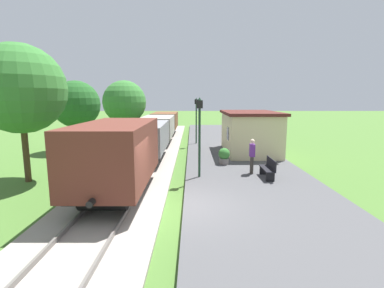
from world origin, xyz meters
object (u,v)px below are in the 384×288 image
at_px(potted_planter, 225,156).
at_px(lamp_post_far, 197,112).
at_px(bench_near_hut, 269,168).
at_px(freight_train, 152,133).
at_px(station_hut, 250,132).
at_px(person_waiting, 252,155).
at_px(tree_field_left, 125,102).
at_px(lamp_post_near, 200,123).
at_px(tree_trackside_far, 77,104).
at_px(tree_trackside_mid, 21,89).

xyz_separation_m(potted_planter, lamp_post_far, (-1.45, 7.49, 2.08)).
xyz_separation_m(bench_near_hut, lamp_post_far, (-3.20, 10.24, 2.08)).
xyz_separation_m(freight_train, lamp_post_far, (3.24, 3.03, 1.32)).
relative_size(station_hut, bench_near_hut, 3.87).
bearing_deg(person_waiting, tree_field_left, -53.32).
distance_m(lamp_post_near, tree_trackside_far, 12.11).
height_order(potted_planter, tree_field_left, tree_field_left).
bearing_deg(station_hut, lamp_post_near, -120.07).
bearing_deg(freight_train, person_waiting, -47.94).
height_order(bench_near_hut, tree_field_left, tree_field_left).
xyz_separation_m(station_hut, tree_trackside_far, (-12.46, 2.03, 1.81)).
distance_m(potted_planter, tree_trackside_far, 12.09).
bearing_deg(tree_trackside_far, potted_planter, -28.44).
distance_m(station_hut, potted_planter, 4.25).
bearing_deg(potted_planter, bench_near_hut, -57.57).
relative_size(station_hut, tree_trackside_mid, 0.92).
xyz_separation_m(tree_trackside_mid, tree_field_left, (1.10, 15.23, -0.78)).
bearing_deg(lamp_post_far, station_hut, -47.76).
height_order(freight_train, tree_field_left, tree_field_left).
relative_size(lamp_post_near, tree_trackside_far, 0.71).
distance_m(station_hut, person_waiting, 5.67).
distance_m(bench_near_hut, person_waiting, 1.08).
distance_m(freight_train, lamp_post_far, 4.63).
xyz_separation_m(freight_train, tree_trackside_far, (-5.67, 1.15, 1.98)).
relative_size(potted_planter, tree_trackside_far, 0.18).
distance_m(person_waiting, tree_trackside_mid, 11.14).
relative_size(person_waiting, potted_planter, 1.87).
relative_size(bench_near_hut, tree_field_left, 0.27).
distance_m(tree_trackside_mid, tree_field_left, 15.29).
relative_size(lamp_post_near, lamp_post_far, 1.00).
bearing_deg(lamp_post_far, tree_field_left, 143.22).
bearing_deg(tree_trackside_far, bench_near_hut, -34.63).
relative_size(bench_near_hut, potted_planter, 1.64).
bearing_deg(station_hut, tree_trackside_far, 170.73).
xyz_separation_m(station_hut, potted_planter, (-2.11, -3.57, -0.93)).
bearing_deg(bench_near_hut, person_waiting, 129.27).
bearing_deg(lamp_post_far, bench_near_hut, -72.67).
distance_m(tree_trackside_far, tree_field_left, 7.37).
distance_m(person_waiting, lamp_post_far, 9.96).
relative_size(potted_planter, tree_trackside_mid, 0.14).
height_order(person_waiting, potted_planter, person_waiting).
xyz_separation_m(station_hut, bench_near_hut, (-0.36, -6.33, -0.93)).
height_order(bench_near_hut, lamp_post_far, lamp_post_far).
bearing_deg(freight_train, tree_trackside_far, 168.51).
bearing_deg(tree_field_left, freight_train, -65.53).
relative_size(station_hut, tree_trackside_far, 1.12).
relative_size(freight_train, bench_near_hut, 17.33).
relative_size(lamp_post_far, tree_trackside_mid, 0.58).
bearing_deg(tree_trackside_far, freight_train, -11.49).
distance_m(station_hut, lamp_post_far, 5.41).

